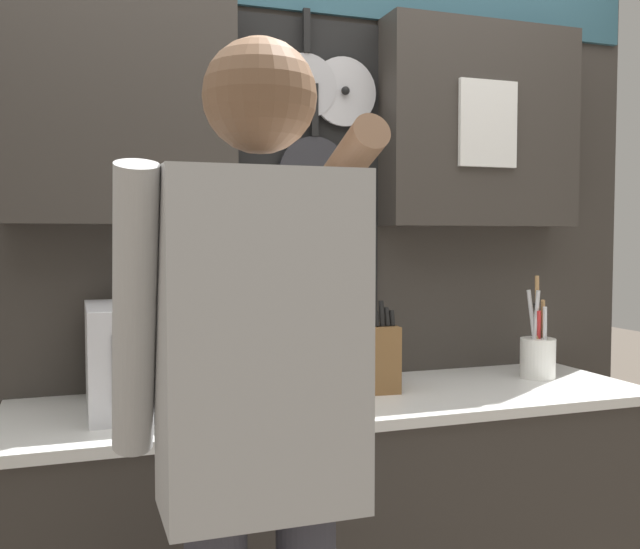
{
  "coord_description": "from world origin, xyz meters",
  "views": [
    {
      "loc": [
        -0.77,
        -1.99,
        1.39
      ],
      "look_at": [
        -0.01,
        0.19,
        1.27
      ],
      "focal_mm": 40.0,
      "sensor_mm": 36.0,
      "label": 1
    }
  ],
  "objects_px": {
    "knife_block": "(377,357)",
    "person": "(260,408)",
    "utensil_crock": "(538,354)",
    "microwave": "(181,355)"
  },
  "relations": [
    {
      "from": "knife_block",
      "to": "utensil_crock",
      "type": "relative_size",
      "value": 0.82
    },
    {
      "from": "knife_block",
      "to": "utensil_crock",
      "type": "xyz_separation_m",
      "value": [
        0.6,
        0.0,
        -0.02
      ]
    },
    {
      "from": "microwave",
      "to": "utensil_crock",
      "type": "height_order",
      "value": "utensil_crock"
    },
    {
      "from": "utensil_crock",
      "to": "person",
      "type": "distance_m",
      "value": 1.36
    },
    {
      "from": "knife_block",
      "to": "person",
      "type": "xyz_separation_m",
      "value": [
        -0.56,
        -0.7,
        0.04
      ]
    },
    {
      "from": "knife_block",
      "to": "utensil_crock",
      "type": "height_order",
      "value": "utensil_crock"
    },
    {
      "from": "person",
      "to": "utensil_crock",
      "type": "bearing_deg",
      "value": 31.35
    },
    {
      "from": "knife_block",
      "to": "microwave",
      "type": "bearing_deg",
      "value": -179.93
    },
    {
      "from": "microwave",
      "to": "knife_block",
      "type": "bearing_deg",
      "value": 0.07
    },
    {
      "from": "microwave",
      "to": "person",
      "type": "bearing_deg",
      "value": -85.86
    }
  ]
}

